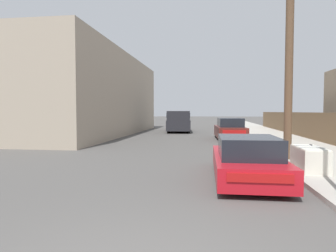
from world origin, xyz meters
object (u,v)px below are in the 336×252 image
object	(u,v)px
car_parked_mid	(230,129)
pickup_truck	(179,122)
discarded_fridge	(309,159)
utility_pole	(289,51)
parked_sports_car_red	(247,160)

from	to	relation	value
car_parked_mid	pickup_truck	xyz separation A→B (m)	(-4.09, 6.59, 0.28)
car_parked_mid	discarded_fridge	bearing A→B (deg)	-84.75
car_parked_mid	pickup_truck	bearing A→B (deg)	118.86
pickup_truck	utility_pole	bearing A→B (deg)	105.63
car_parked_mid	pickup_truck	world-z (taller)	pickup_truck
discarded_fridge	pickup_truck	world-z (taller)	pickup_truck
car_parked_mid	parked_sports_car_red	bearing A→B (deg)	-94.59
pickup_truck	utility_pole	world-z (taller)	utility_pole
discarded_fridge	utility_pole	distance (m)	4.21
discarded_fridge	car_parked_mid	xyz separation A→B (m)	(-1.60, 11.02, 0.20)
parked_sports_car_red	utility_pole	world-z (taller)	utility_pole
parked_sports_car_red	utility_pole	bearing A→B (deg)	59.06
discarded_fridge	parked_sports_car_red	size ratio (longest dim) A/B	0.38
parked_sports_car_red	car_parked_mid	bearing A→B (deg)	87.93
discarded_fridge	utility_pole	bearing A→B (deg)	93.39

